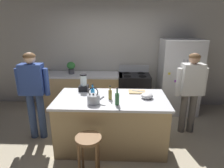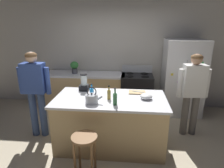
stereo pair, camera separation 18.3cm
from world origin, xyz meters
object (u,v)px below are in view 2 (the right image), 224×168
at_px(bar_stool, 85,145).
at_px(mixing_bowl, 146,96).
at_px(kitchen_island, 110,122).
at_px(blender_appliance, 84,83).
at_px(refrigerator, 182,78).
at_px(person_by_island_left, 35,87).
at_px(cutting_board, 137,92).
at_px(potted_plant, 74,67).
at_px(bottle_soda, 92,93).
at_px(chef_knife, 138,92).
at_px(person_by_sink_right, 193,88).
at_px(stove_range, 136,92).
at_px(bottle_vinegar, 109,94).
at_px(tea_kettle, 92,98).
at_px(bottle_olive_oil, 115,99).

xyz_separation_m(bar_stool, mixing_bowl, (0.88, 0.79, 0.45)).
distance_m(kitchen_island, blender_appliance, 0.86).
xyz_separation_m(refrigerator, person_by_island_left, (-2.97, -1.31, 0.12)).
relative_size(bar_stool, cutting_board, 2.17).
distance_m(potted_plant, bottle_soda, 1.76).
distance_m(mixing_bowl, chef_knife, 0.31).
relative_size(person_by_sink_right, chef_knife, 7.30).
xyz_separation_m(stove_range, blender_appliance, (-1.02, -1.18, 0.58)).
xyz_separation_m(refrigerator, chef_knife, (-1.08, -1.21, 0.05)).
bearing_deg(bottle_vinegar, chef_knife, 35.61).
xyz_separation_m(person_by_sink_right, chef_knife, (-1.02, -0.23, -0.03)).
relative_size(refrigerator, stove_range, 1.62).
height_order(stove_range, bar_stool, stove_range).
bearing_deg(mixing_bowl, blender_appliance, 163.66).
bearing_deg(kitchen_island, person_by_island_left, 172.32).
relative_size(person_by_island_left, mixing_bowl, 8.14).
xyz_separation_m(person_by_sink_right, tea_kettle, (-1.76, -0.76, 0.03)).
relative_size(refrigerator, blender_appliance, 5.55).
xyz_separation_m(potted_plant, blender_appliance, (0.53, -1.21, -0.04)).
distance_m(person_by_island_left, tea_kettle, 1.23).
distance_m(person_by_island_left, bottle_vinegar, 1.42).
bearing_deg(bottle_soda, stove_range, 62.89).
height_order(person_by_island_left, blender_appliance, person_by_island_left).
distance_m(blender_appliance, tea_kettle, 0.64).
bearing_deg(mixing_bowl, person_by_island_left, 174.89).
height_order(kitchen_island, chef_knife, chef_knife).
relative_size(tea_kettle, cutting_board, 0.92).
distance_m(person_by_sink_right, mixing_bowl, 1.03).
bearing_deg(bar_stool, refrigerator, 51.18).
xyz_separation_m(bottle_vinegar, cutting_board, (0.47, 0.35, -0.08)).
relative_size(bottle_vinegar, tea_kettle, 0.86).
xyz_separation_m(kitchen_island, person_by_sink_right, (1.50, 0.52, 0.51)).
distance_m(refrigerator, bottle_vinegar, 2.22).
xyz_separation_m(kitchen_island, cutting_board, (0.46, 0.29, 0.47)).
bearing_deg(bar_stool, cutting_board, 55.52).
distance_m(person_by_sink_right, cutting_board, 1.07).
xyz_separation_m(kitchen_island, mixing_bowl, (0.60, 0.01, 0.50)).
distance_m(person_by_island_left, bottle_soda, 1.13).
height_order(bar_stool, tea_kettle, tea_kettle).
xyz_separation_m(kitchen_island, bottle_vinegar, (-0.02, -0.06, 0.54)).
bearing_deg(chef_knife, stove_range, 107.19).
xyz_separation_m(refrigerator, bottle_olive_oil, (-1.45, -1.78, 0.13)).
distance_m(stove_range, person_by_sink_right, 1.51).
bearing_deg(bottle_soda, mixing_bowl, 3.18).
relative_size(stove_range, bottle_vinegar, 4.64).
bearing_deg(bar_stool, blender_appliance, 102.62).
bearing_deg(mixing_bowl, cutting_board, 116.82).
relative_size(kitchen_island, bottle_vinegar, 7.98).
xyz_separation_m(bar_stool, bottle_vinegar, (0.26, 0.72, 0.49)).
bearing_deg(bottle_vinegar, potted_plant, 122.84).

